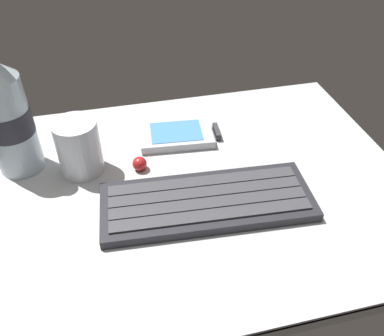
{
  "coord_description": "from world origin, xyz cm",
  "views": [
    {
      "loc": [
        -10.05,
        -42.6,
        40.27
      ],
      "look_at": [
        0.0,
        0.0,
        3.0
      ],
      "focal_mm": 37.8,
      "sensor_mm": 36.0,
      "label": 1
    }
  ],
  "objects_px": {
    "keyboard": "(207,201)",
    "water_bottle": "(7,117)",
    "juice_cup": "(79,149)",
    "trackball_mouse": "(140,164)",
    "handheld_device": "(180,135)"
  },
  "relations": [
    {
      "from": "water_bottle",
      "to": "juice_cup",
      "type": "bearing_deg",
      "value": -18.1
    },
    {
      "from": "keyboard",
      "to": "trackball_mouse",
      "type": "relative_size",
      "value": 13.49
    },
    {
      "from": "juice_cup",
      "to": "water_bottle",
      "type": "bearing_deg",
      "value": 161.9
    },
    {
      "from": "keyboard",
      "to": "juice_cup",
      "type": "xyz_separation_m",
      "value": [
        -0.16,
        0.12,
        0.03
      ]
    },
    {
      "from": "keyboard",
      "to": "water_bottle",
      "type": "distance_m",
      "value": 0.31
    },
    {
      "from": "juice_cup",
      "to": "trackball_mouse",
      "type": "relative_size",
      "value": 3.86
    },
    {
      "from": "handheld_device",
      "to": "trackball_mouse",
      "type": "bearing_deg",
      "value": -139.74
    },
    {
      "from": "juice_cup",
      "to": "trackball_mouse",
      "type": "distance_m",
      "value": 0.09
    },
    {
      "from": "trackball_mouse",
      "to": "keyboard",
      "type": "bearing_deg",
      "value": -50.92
    },
    {
      "from": "handheld_device",
      "to": "juice_cup",
      "type": "bearing_deg",
      "value": -164.24
    },
    {
      "from": "keyboard",
      "to": "handheld_device",
      "type": "distance_m",
      "value": 0.16
    },
    {
      "from": "keyboard",
      "to": "trackball_mouse",
      "type": "distance_m",
      "value": 0.13
    },
    {
      "from": "juice_cup",
      "to": "water_bottle",
      "type": "distance_m",
      "value": 0.11
    },
    {
      "from": "keyboard",
      "to": "water_bottle",
      "type": "xyz_separation_m",
      "value": [
        -0.25,
        0.15,
        0.08
      ]
    },
    {
      "from": "water_bottle",
      "to": "trackball_mouse",
      "type": "distance_m",
      "value": 0.2
    }
  ]
}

